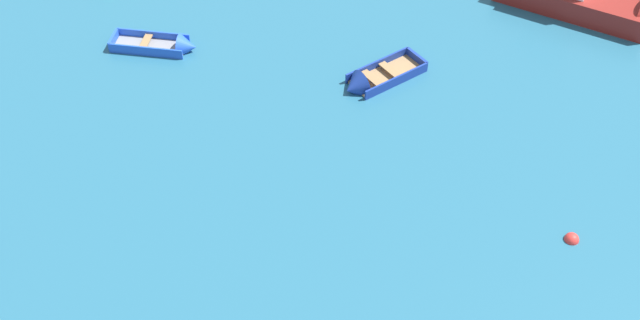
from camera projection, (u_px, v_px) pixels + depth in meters
name	position (u px, v px, depth m)	size (l,w,h in m)	color
rowboat_deep_blue_far_right	(368.00, 82.00, 25.49)	(2.75, 2.66, 0.95)	#99754C
rowboat_blue_near_camera	(170.00, 46.00, 26.81)	(2.86, 0.97, 0.83)	gray
mooring_buoy_trailing	(571.00, 240.00, 21.17)	(0.39, 0.39, 0.39)	red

